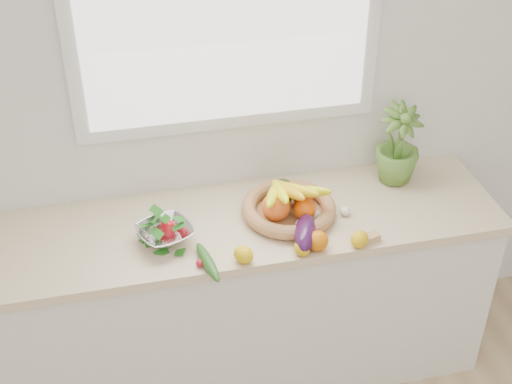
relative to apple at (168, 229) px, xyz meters
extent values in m
cube|color=white|center=(0.33, 0.34, 0.41)|extent=(4.50, 0.02, 2.70)
cube|color=silver|center=(0.33, 0.04, -0.51)|extent=(2.20, 0.58, 0.86)
cube|color=beige|center=(0.33, 0.04, -0.06)|extent=(2.24, 0.62, 0.04)
cube|color=white|center=(0.33, 0.33, 0.81)|extent=(1.30, 0.03, 1.10)
cube|color=white|center=(0.33, 0.31, 0.81)|extent=(1.18, 0.01, 0.98)
sphere|color=#DA6806|center=(0.58, -0.22, 0.00)|extent=(0.11, 0.11, 0.09)
ellipsoid|color=#D69C0B|center=(0.50, -0.24, -0.01)|extent=(0.08, 0.09, 0.06)
ellipsoid|color=#DEAB0C|center=(0.75, -0.24, 0.00)|extent=(0.11, 0.11, 0.07)
ellipsoid|color=#EAB60C|center=(0.27, -0.23, 0.00)|extent=(0.11, 0.11, 0.07)
sphere|color=red|center=(0.00, 0.00, 0.00)|extent=(0.09, 0.09, 0.08)
cube|color=tan|center=(0.79, -0.22, -0.02)|extent=(0.11, 0.07, 0.03)
ellipsoid|color=silver|center=(0.63, -0.03, -0.02)|extent=(0.05, 0.05, 0.04)
ellipsoid|color=silver|center=(0.76, -0.02, -0.02)|extent=(0.05, 0.05, 0.04)
ellipsoid|color=silver|center=(0.55, -0.07, -0.02)|extent=(0.06, 0.06, 0.05)
ellipsoid|color=#330F3A|center=(0.54, -0.16, 0.01)|extent=(0.16, 0.25, 0.09)
ellipsoid|color=#1F4E17|center=(0.13, -0.23, -0.02)|extent=(0.09, 0.25, 0.05)
sphere|color=red|center=(0.10, -0.22, -0.02)|extent=(0.03, 0.03, 0.03)
imported|color=#54812F|center=(1.07, 0.19, 0.16)|extent=(0.24, 0.24, 0.37)
cylinder|color=#B77B51|center=(0.52, 0.03, -0.03)|extent=(0.43, 0.43, 0.01)
torus|color=tan|center=(0.52, 0.03, 0.00)|extent=(0.51, 0.51, 0.06)
sphere|color=orange|center=(0.46, 0.00, 0.03)|extent=(0.15, 0.15, 0.12)
sphere|color=#FF5B08|center=(0.58, -0.02, 0.02)|extent=(0.12, 0.12, 0.09)
sphere|color=#FF4508|center=(0.60, 0.08, 0.02)|extent=(0.11, 0.11, 0.09)
ellipsoid|color=black|center=(0.51, 0.10, 0.04)|extent=(0.12, 0.12, 0.12)
ellipsoid|color=#FFF615|center=(0.45, 0.02, 0.08)|extent=(0.14, 0.27, 0.12)
ellipsoid|color=#FDF614|center=(0.48, 0.03, 0.09)|extent=(0.05, 0.27, 0.12)
ellipsoid|color=yellow|center=(0.51, 0.02, 0.10)|extent=(0.12, 0.27, 0.12)
ellipsoid|color=yellow|center=(0.55, 0.03, 0.09)|extent=(0.19, 0.25, 0.12)
ellipsoid|color=yellow|center=(0.58, 0.02, 0.08)|extent=(0.25, 0.20, 0.12)
cylinder|color=silver|center=(-0.01, -0.03, -0.03)|extent=(0.11, 0.11, 0.02)
imported|color=silver|center=(-0.01, -0.03, 0.01)|extent=(0.28, 0.28, 0.05)
ellipsoid|color=#246318|center=(-0.01, -0.03, 0.05)|extent=(0.21, 0.21, 0.07)
camera|label=1|loc=(-0.17, -2.35, 1.79)|focal=50.00mm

